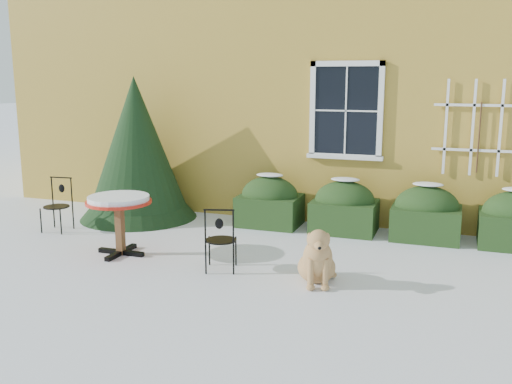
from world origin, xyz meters
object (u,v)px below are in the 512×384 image
at_px(dog, 317,260).
at_px(bistro_table, 119,206).
at_px(evergreen_shrub, 137,162).
at_px(patio_chair_far, 58,204).
at_px(patio_chair_near, 221,239).

bearing_deg(dog, bistro_table, 158.99).
height_order(evergreen_shrub, patio_chair_far, evergreen_shrub).
bearing_deg(bistro_table, dog, -4.34).
xyz_separation_m(patio_chair_near, dog, (1.32, -0.06, -0.13)).
bearing_deg(evergreen_shrub, patio_chair_near, -40.69).
bearing_deg(patio_chair_far, patio_chair_near, -21.59).
relative_size(bistro_table, patio_chair_far, 1.06).
bearing_deg(dog, patio_chair_near, 160.72).
height_order(patio_chair_near, dog, patio_chair_near).
bearing_deg(patio_chair_near, bistro_table, -22.45).
height_order(patio_chair_near, patio_chair_far, patio_chair_far).
distance_m(patio_chair_far, dog, 4.80).
xyz_separation_m(evergreen_shrub, patio_chair_far, (-0.79, -1.24, -0.58)).
xyz_separation_m(bistro_table, patio_chair_near, (1.64, -0.16, -0.29)).
distance_m(evergreen_shrub, patio_chair_far, 1.58).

